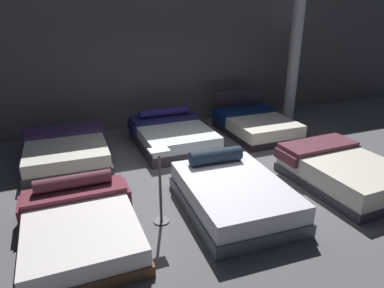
% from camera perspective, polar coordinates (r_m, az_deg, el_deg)
% --- Properties ---
extents(ground_plane, '(18.00, 18.00, 0.02)m').
position_cam_1_polar(ground_plane, '(6.60, 1.48, -5.53)').
color(ground_plane, '#5B5B60').
extents(showroom_back_wall, '(18.00, 0.06, 3.50)m').
position_cam_1_polar(showroom_back_wall, '(9.16, -7.04, 13.63)').
color(showroom_back_wall, '#47474C').
rests_on(showroom_back_wall, ground_plane).
extents(bed_0, '(1.60, 1.98, 0.67)m').
position_cam_1_polar(bed_0, '(5.09, -17.84, -12.73)').
color(bed_0, brown).
rests_on(bed_0, ground_plane).
extents(bed_1, '(1.59, 2.17, 0.74)m').
position_cam_1_polar(bed_1, '(5.55, 6.75, -8.18)').
color(bed_1, '#4B535C').
rests_on(bed_1, ground_plane).
extents(bed_2, '(1.62, 2.14, 0.56)m').
position_cam_1_polar(bed_2, '(6.81, 23.48, -4.11)').
color(bed_2, '#342D39').
rests_on(bed_2, ground_plane).
extents(bed_3, '(1.72, 2.06, 0.52)m').
position_cam_1_polar(bed_3, '(7.61, -19.87, -1.05)').
color(bed_3, '#313538').
rests_on(bed_3, ground_plane).
extents(bed_4, '(1.68, 2.08, 0.73)m').
position_cam_1_polar(bed_4, '(8.00, -3.18, 1.45)').
color(bed_4, '#342B32').
rests_on(bed_4, ground_plane).
extents(bed_5, '(1.57, 2.03, 0.92)m').
position_cam_1_polar(bed_5, '(8.91, 10.37, 3.15)').
color(bed_5, black).
rests_on(bed_5, ground_plane).
extents(price_sign, '(0.28, 0.24, 1.17)m').
position_cam_1_polar(price_sign, '(5.12, -5.18, -8.26)').
color(price_sign, '#3F3F44').
rests_on(price_sign, ground_plane).
extents(support_pillar, '(0.31, 0.31, 3.50)m').
position_cam_1_polar(support_pillar, '(10.12, 16.42, 13.69)').
color(support_pillar, silver).
rests_on(support_pillar, ground_plane).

